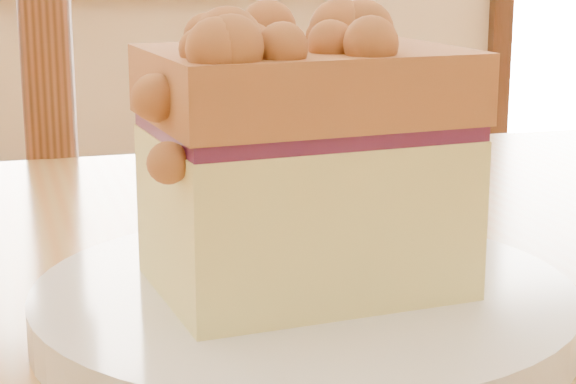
{
  "coord_description": "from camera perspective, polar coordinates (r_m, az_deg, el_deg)",
  "views": [
    {
      "loc": [
        -0.04,
        -0.18,
        0.9
      ],
      "look_at": [
        0.04,
        0.22,
        0.8
      ],
      "focal_mm": 62.0,
      "sensor_mm": 36.0,
      "label": 1
    }
  ],
  "objects": [
    {
      "name": "plate",
      "position": [
        0.4,
        0.9,
        -6.61
      ],
      "size": [
        0.22,
        0.22,
        0.02
      ],
      "color": "white",
      "rests_on": "cafe_table_main"
    },
    {
      "name": "cake_slice",
      "position": [
        0.38,
        0.71,
        2.4
      ],
      "size": [
        0.13,
        0.1,
        0.11
      ],
      "rotation": [
        0.0,
        0.0,
        0.16
      ],
      "color": "#FFF090",
      "rests_on": "plate"
    }
  ]
}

